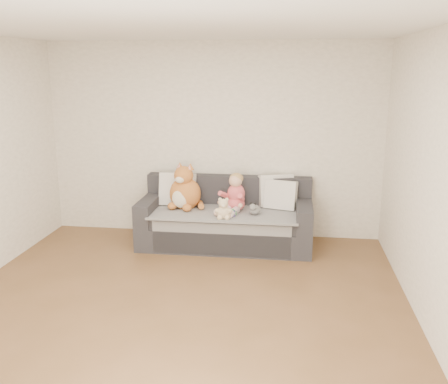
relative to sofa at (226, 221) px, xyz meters
name	(u,v)px	position (x,y,z in m)	size (l,w,h in m)	color
room_shell	(179,172)	(-0.23, -1.64, 0.99)	(5.00, 5.00, 5.00)	brown
sofa	(226,221)	(0.00, 0.00, 0.00)	(2.20, 0.94, 0.85)	#28282D
cushion_left	(178,189)	(-0.66, 0.13, 0.38)	(0.48, 0.24, 0.45)	silver
cushion_right_back	(276,190)	(0.63, 0.26, 0.37)	(0.49, 0.33, 0.43)	silver
cushion_right_front	(281,195)	(0.70, 0.12, 0.35)	(0.44, 0.28, 0.39)	silver
toddler	(235,195)	(0.12, -0.07, 0.37)	(0.36, 0.51, 0.50)	#E45B50
plush_cat	(185,191)	(-0.54, 0.00, 0.39)	(0.48, 0.43, 0.63)	#B36427
teddy_bear	(223,210)	(0.02, -0.42, 0.27)	(0.21, 0.16, 0.27)	#CCB18D
plush_cow	(254,209)	(0.38, -0.20, 0.23)	(0.14, 0.21, 0.17)	white
sippy_cup	(233,212)	(0.13, -0.30, 0.22)	(0.09, 0.07, 0.10)	#453693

